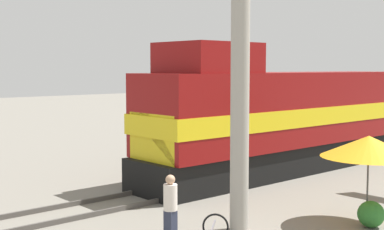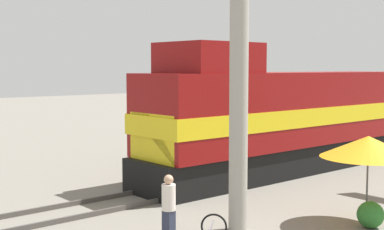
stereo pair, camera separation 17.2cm
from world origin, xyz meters
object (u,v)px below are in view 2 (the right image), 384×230
object	(u,v)px
vendor_umbrella	(368,147)
person_bystander	(169,206)
locomotive	(279,119)
utility_pole	(239,31)

from	to	relation	value
vendor_umbrella	person_bystander	distance (m)	5.59
locomotive	vendor_umbrella	world-z (taller)	locomotive
locomotive	utility_pole	size ratio (longest dim) A/B	1.37
vendor_umbrella	utility_pole	bearing A→B (deg)	-123.66
utility_pole	vendor_umbrella	distance (m)	4.65
vendor_umbrella	person_bystander	xyz separation A→B (m)	(-2.37, -4.91, -1.24)
locomotive	vendor_umbrella	size ratio (longest dim) A/B	5.53
locomotive	person_bystander	size ratio (longest dim) A/B	8.39
locomotive	vendor_umbrella	bearing A→B (deg)	-31.23
locomotive	person_bystander	world-z (taller)	locomotive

